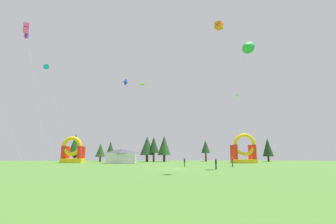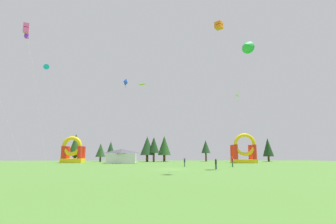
% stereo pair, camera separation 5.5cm
% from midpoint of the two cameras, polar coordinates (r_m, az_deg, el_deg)
% --- Properties ---
extents(ground_plane, '(120.00, 120.00, 0.00)m').
position_cam_midpoint_polar(ground_plane, '(38.86, 0.65, -12.91)').
color(ground_plane, '#47752D').
extents(kite_cyan_delta, '(7.15, 2.34, 23.45)m').
position_cam_midpoint_polar(kite_cyan_delta, '(66.81, -25.92, 9.17)').
color(kite_cyan_delta, '#19B7CC').
rests_on(kite_cyan_delta, ground_plane).
extents(kite_pink_box, '(3.99, 1.95, 18.99)m').
position_cam_midpoint_polar(kite_pink_box, '(38.84, -29.60, 16.27)').
color(kite_pink_box, '#EA599E').
rests_on(kite_pink_box, ground_plane).
extents(kite_white_box, '(0.84, 2.86, 14.68)m').
position_cam_midpoint_polar(kite_white_box, '(53.24, 15.62, 3.58)').
color(kite_white_box, white).
rests_on(kite_white_box, ground_plane).
extents(kite_lime_parafoil, '(6.86, 0.87, 21.84)m').
position_cam_midpoint_polar(kite_lime_parafoil, '(69.80, -5.83, 6.26)').
color(kite_lime_parafoil, '#8CD826').
rests_on(kite_lime_parafoil, ground_plane).
extents(kite_blue_diamond, '(6.23, 1.77, 17.93)m').
position_cam_midpoint_polar(kite_blue_diamond, '(54.42, -9.54, 6.51)').
color(kite_blue_diamond, blue).
rests_on(kite_blue_diamond, ground_plane).
extents(kite_purple_box, '(7.31, 1.75, 25.71)m').
position_cam_midpoint_polar(kite_purple_box, '(58.14, -29.54, 14.82)').
color(kite_purple_box, purple).
rests_on(kite_purple_box, ground_plane).
extents(kite_orange_box, '(6.50, 5.82, 19.01)m').
position_cam_midpoint_polar(kite_orange_box, '(34.68, 11.53, 18.70)').
color(kite_orange_box, orange).
rests_on(kite_orange_box, ground_plane).
extents(kite_green_delta, '(4.84, 3.86, 20.84)m').
position_cam_midpoint_polar(kite_green_delta, '(44.19, 17.55, 14.20)').
color(kite_green_delta, green).
rests_on(kite_green_delta, ground_plane).
extents(person_left_edge, '(0.38, 0.38, 1.58)m').
position_cam_midpoint_polar(person_left_edge, '(39.28, 10.91, -11.33)').
color(person_left_edge, navy).
rests_on(person_left_edge, ground_plane).
extents(person_far_side, '(0.37, 0.37, 1.62)m').
position_cam_midpoint_polar(person_far_side, '(46.76, 3.84, -11.18)').
color(person_far_side, '#33723F').
rests_on(person_far_side, ground_plane).
extents(person_midfield, '(0.40, 0.40, 1.77)m').
position_cam_midpoint_polar(person_midfield, '(47.01, 14.51, -10.78)').
color(person_midfield, '#33723F').
rests_on(person_midfield, ground_plane).
extents(inflatable_red_slide, '(5.61, 4.67, 7.21)m').
position_cam_midpoint_polar(inflatable_red_slide, '(74.64, -20.89, -8.76)').
color(inflatable_red_slide, yellow).
rests_on(inflatable_red_slide, ground_plane).
extents(inflatable_yellow_castle, '(6.19, 4.01, 7.83)m').
position_cam_midpoint_polar(inflatable_yellow_castle, '(70.71, 16.99, -8.69)').
color(inflatable_yellow_castle, yellow).
rests_on(inflatable_yellow_castle, ground_plane).
extents(festival_tent, '(7.12, 4.35, 3.65)m').
position_cam_midpoint_polar(festival_tent, '(65.53, -10.49, -9.88)').
color(festival_tent, silver).
rests_on(festival_tent, ground_plane).
extents(tree_row_0, '(4.06, 4.06, 8.70)m').
position_cam_midpoint_polar(tree_row_0, '(83.72, -20.32, -6.93)').
color(tree_row_0, '#4C331E').
rests_on(tree_row_0, ground_plane).
extents(tree_row_1, '(3.76, 3.76, 6.56)m').
position_cam_midpoint_polar(tree_row_1, '(83.67, -19.62, -7.93)').
color(tree_row_1, '#4C331E').
rests_on(tree_row_1, ground_plane).
extents(tree_row_2, '(3.10, 3.10, 5.82)m').
position_cam_midpoint_polar(tree_row_2, '(84.47, -15.11, -8.42)').
color(tree_row_2, '#4C331E').
rests_on(tree_row_2, ground_plane).
extents(tree_row_3, '(2.81, 2.81, 6.31)m').
position_cam_midpoint_polar(tree_row_3, '(79.87, -12.94, -8.19)').
color(tree_row_3, '#4C331E').
rests_on(tree_row_3, ground_plane).
extents(tree_row_4, '(4.38, 4.38, 7.98)m').
position_cam_midpoint_polar(tree_row_4, '(79.93, -4.74, -7.70)').
color(tree_row_4, '#4C331E').
rests_on(tree_row_4, ground_plane).
extents(tree_row_5, '(3.46, 3.46, 7.75)m').
position_cam_midpoint_polar(tree_row_5, '(79.27, -3.23, -7.57)').
color(tree_row_5, '#4C331E').
rests_on(tree_row_5, ground_plane).
extents(tree_row_6, '(4.38, 4.38, 8.38)m').
position_cam_midpoint_polar(tree_row_6, '(83.36, -0.83, -7.68)').
color(tree_row_6, '#4C331E').
rests_on(tree_row_6, ground_plane).
extents(tree_row_7, '(3.03, 3.03, 7.07)m').
position_cam_midpoint_polar(tree_row_7, '(86.00, 8.63, -7.87)').
color(tree_row_7, '#4C331E').
rests_on(tree_row_7, ground_plane).
extents(tree_row_8, '(3.46, 3.46, 7.62)m').
position_cam_midpoint_polar(tree_row_8, '(89.39, 21.86, -7.50)').
color(tree_row_8, '#4C331E').
rests_on(tree_row_8, ground_plane).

